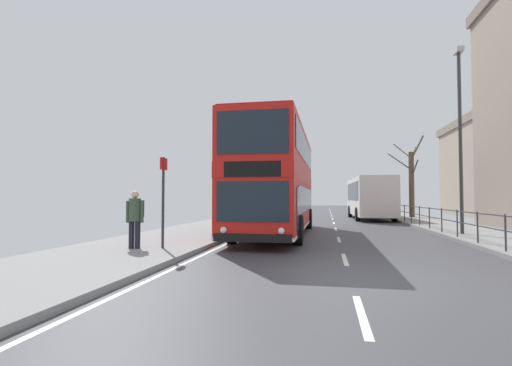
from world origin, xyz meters
The scene contains 8 objects.
ground centered at (-0.72, 0.00, 0.04)m, with size 15.80×140.00×0.20m.
double_decker_bus_main centered at (-2.60, 8.75, 2.38)m, with size 2.73×11.30×4.54m.
background_bus_far_lane centered at (2.78, 22.11, 1.69)m, with size 2.88×9.56×3.09m.
pedestrian_railing_far_kerb centered at (4.45, 12.78, 0.84)m, with size 0.05×21.67×1.03m.
pedestrian_with_backpack centered at (-6.05, 2.60, 1.13)m, with size 0.55×0.54×1.70m.
bus_stop_sign_near centered at (-5.28, 2.84, 1.81)m, with size 0.08×0.44×2.71m.
street_lamp_far_side centered at (5.07, 9.25, 4.66)m, with size 0.28×0.60×7.81m.
bare_tree_far_00 centered at (6.00, 22.87, 2.86)m, with size 2.53×2.47×6.13m.
Camera 1 is at (-0.48, -7.71, 1.64)m, focal length 26.36 mm.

